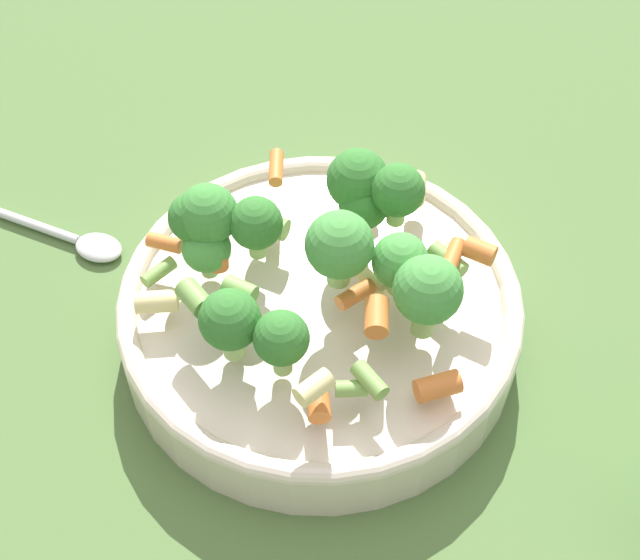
% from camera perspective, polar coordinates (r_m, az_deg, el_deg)
% --- Properties ---
extents(ground_plane, '(3.00, 3.00, 0.00)m').
position_cam_1_polar(ground_plane, '(0.60, 0.00, -3.54)').
color(ground_plane, '#4C6B38').
extents(bowl, '(0.26, 0.26, 0.05)m').
position_cam_1_polar(bowl, '(0.58, 0.00, -2.12)').
color(bowl, beige).
rests_on(bowl, ground_plane).
extents(pasta_salad, '(0.21, 0.21, 0.07)m').
position_cam_1_polar(pasta_salad, '(0.54, -0.26, 2.02)').
color(pasta_salad, '#8CB766').
rests_on(pasta_salad, bowl).
extents(spoon, '(0.10, 0.16, 0.01)m').
position_cam_1_polar(spoon, '(0.69, -16.58, 2.95)').
color(spoon, silver).
rests_on(spoon, ground_plane).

